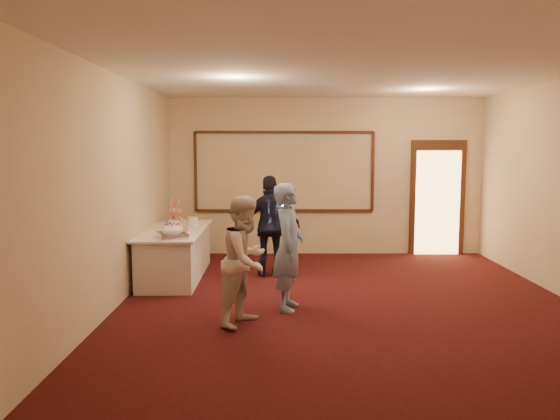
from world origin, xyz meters
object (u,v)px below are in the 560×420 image
Objects in this scene: tart at (180,230)px; plate_stack_a at (174,225)px; buffet_table at (176,253)px; plate_stack_b at (193,221)px; cupcake_stand at (175,213)px; pavlova_tray at (172,232)px; guest at (271,226)px; man at (289,247)px; woman at (246,260)px.

plate_stack_a is at bearing 119.42° from tart.
plate_stack_b reaches higher than buffet_table.
plate_stack_a is (0.16, -0.89, -0.09)m from cupcake_stand.
plate_stack_b is (0.10, 1.25, -0.01)m from pavlova_tray.
plate_stack_b is (0.38, -0.43, -0.09)m from cupcake_stand.
plate_stack_b is at bearing -25.11° from guest.
plate_stack_a is at bearing 98.90° from pavlova_tray.
plate_stack_b is (0.22, 0.46, 0.00)m from plate_stack_a.
cupcake_stand is at bearing 99.55° from pavlova_tray.
plate_stack_a reaches higher than tart.
guest is at bearing -24.49° from cupcake_stand.
guest is at bearing 33.02° from pavlova_tray.
tart is 0.18× the size of guest.
man is (1.65, -1.48, 0.01)m from tart.
man is at bearing 87.34° from guest.
woman is (-0.51, -0.58, -0.05)m from man.
cupcake_stand is 3.23m from man.
man is 1.00× the size of guest.
woman reaches higher than tart.
plate_stack_a is at bearing 56.30° from woman.
buffet_table is 1.57× the size of woman.
cupcake_stand is 0.58m from plate_stack_b.
plate_stack_b is at bearing 64.34° from plate_stack_a.
guest reaches higher than tart.
cupcake_stand is at bearing 131.70° from plate_stack_b.
man is at bearing -41.95° from tart.
guest is (1.39, 0.35, 0.01)m from tart.
woman is at bearing 73.45° from guest.
plate_stack_a is 0.11× the size of woman.
woman is (1.04, -2.75, -0.09)m from plate_stack_b.
buffet_table is 5.19× the size of cupcake_stand.
woman is (1.14, -2.06, -0.05)m from tart.
pavlova_tray is 0.57m from tart.
cupcake_stand is 0.30× the size of woman.
tart is at bearing -66.14° from buffet_table.
guest reaches higher than buffet_table.
woman is (1.14, -1.50, -0.10)m from pavlova_tray.
guest is at bearing 13.92° from tart.
guest is (1.51, 0.08, 0.42)m from buffet_table.
tart is (0.00, 0.56, -0.06)m from pavlova_tray.
cupcake_stand is (-0.17, 0.85, 0.55)m from buffet_table.
plate_stack_b is 0.11× the size of guest.
tart is 0.19× the size of man.
woman is 0.93× the size of guest.
man is at bearing -44.68° from buffet_table.
man is (1.65, -0.92, -0.05)m from pavlova_tray.
tart is 0.20× the size of woman.
cupcake_stand is 1.85m from guest.
buffet_table is 13.91× the size of plate_stack_b.
pavlova_tray is 1.70m from cupcake_stand.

